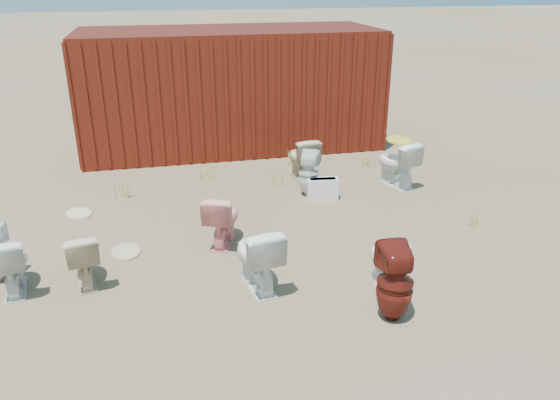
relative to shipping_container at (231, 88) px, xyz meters
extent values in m
plane|color=brown|center=(0.00, -5.20, -1.20)|extent=(100.00, 100.00, 0.00)
cube|color=#50100D|center=(0.00, 0.00, 0.00)|extent=(6.00, 2.40, 2.40)
imported|color=silver|center=(-3.35, -5.30, -0.84)|extent=(0.50, 0.76, 0.72)
imported|color=pink|center=(-0.81, -4.63, -0.83)|extent=(0.65, 0.83, 0.74)
imported|color=white|center=(-0.56, -5.86, -0.80)|extent=(0.58, 0.86, 0.81)
imported|color=#611910|center=(0.73, -6.80, -0.77)|extent=(0.41, 0.42, 0.87)
imported|color=white|center=(0.91, -6.18, -0.85)|extent=(0.53, 0.76, 0.71)
imported|color=beige|center=(-2.56, -5.31, -0.86)|extent=(0.50, 0.73, 0.68)
imported|color=beige|center=(0.90, -2.47, -0.81)|extent=(0.53, 0.82, 0.78)
imported|color=white|center=(2.41, -3.12, -0.80)|extent=(0.69, 0.90, 0.81)
imported|color=silver|center=(0.81, -3.20, -0.82)|extent=(0.46, 0.46, 0.75)
ellipsoid|color=gold|center=(2.41, -3.12, -0.38)|extent=(0.41, 0.51, 0.02)
cube|color=white|center=(0.99, -3.42, -1.02)|extent=(0.52, 0.26, 0.35)
ellipsoid|color=tan|center=(-2.12, -4.63, -1.19)|extent=(0.41, 0.52, 0.02)
ellipsoid|color=beige|center=(-2.86, -3.18, -1.19)|extent=(0.55, 0.59, 0.02)
cone|color=#A19B40|center=(-2.24, -2.50, -1.06)|extent=(0.36, 0.36, 0.29)
cone|color=#A19B40|center=(0.35, -2.64, -1.06)|extent=(0.32, 0.32, 0.28)
cone|color=#A19B40|center=(2.31, -2.09, -1.04)|extent=(0.36, 0.36, 0.32)
cone|color=#A19B40|center=(-0.77, -2.04, -1.07)|extent=(0.30, 0.30, 0.26)
cone|color=#A19B40|center=(1.03, -1.70, -1.04)|extent=(0.34, 0.34, 0.33)
cone|color=#A19B40|center=(2.77, -4.95, -1.07)|extent=(0.28, 0.28, 0.26)
camera|label=1|loc=(-1.55, -11.35, 2.26)|focal=35.00mm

